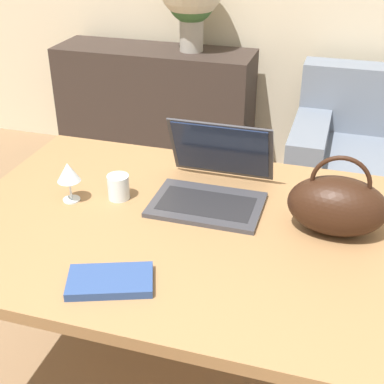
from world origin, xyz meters
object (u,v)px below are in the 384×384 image
Objects in this scene: laptop at (214,178)px; drinking_glass at (119,187)px; handbag at (337,205)px; wine_glass at (68,173)px.

laptop reaches higher than drinking_glass.
drinking_glass is at bearing -159.33° from laptop.
handbag is (0.42, -0.12, 0.03)m from laptop.
drinking_glass is 0.18m from wine_glass.
laptop is at bearing 21.33° from wine_glass.
handbag is (0.89, 0.06, -0.01)m from wine_glass.
handbag reaches higher than wine_glass.
drinking_glass is 0.74m from handbag.
wine_glass is (-0.46, -0.18, 0.04)m from laptop.
wine_glass is at bearing -157.35° from drinking_glass.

